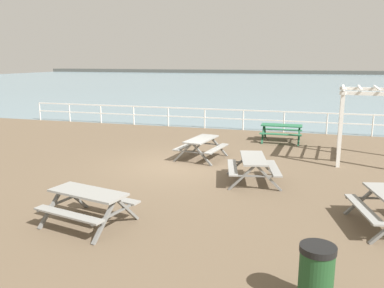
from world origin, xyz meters
TOP-DOWN VIEW (x-y plane):
  - ground_plane at (0.00, 0.00)m, footprint 30.00×24.00m
  - sea_band at (0.00, 52.75)m, footprint 142.00×90.00m
  - distant_shoreline at (0.00, 95.75)m, footprint 142.00×6.00m
  - seaward_railing at (-0.00, 7.75)m, footprint 23.07×0.07m
  - picnic_table_near_left at (2.76, -1.13)m, footprint 1.86×2.08m
  - picnic_table_mid_centre at (-0.37, -5.29)m, footprint 2.08×1.86m
  - picnic_table_far_left at (0.51, 1.21)m, footprint 1.78×2.01m
  - picnic_table_far_right at (3.18, 5.26)m, footprint 1.80×1.54m
  - lattice_pergola at (6.53, 2.43)m, footprint 2.59×2.71m
  - litter_bin at (4.49, -6.96)m, footprint 0.55×0.55m

SIDE VIEW (x-z plane):
  - ground_plane at x=0.00m, z-range -0.20..0.00m
  - sea_band at x=0.00m, z-range 0.00..0.00m
  - distant_shoreline at x=0.00m, z-range -0.90..0.90m
  - litter_bin at x=4.49m, z-range 0.00..0.95m
  - picnic_table_near_left at x=2.76m, z-range 0.19..0.98m
  - picnic_table_mid_centre at x=-0.37m, z-range 0.19..0.98m
  - picnic_table_far_left at x=0.51m, z-range 0.19..0.98m
  - picnic_table_far_right at x=3.18m, z-range 0.19..0.98m
  - seaward_railing at x=0.00m, z-range 0.22..1.30m
  - lattice_pergola at x=6.53m, z-range 0.65..3.35m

